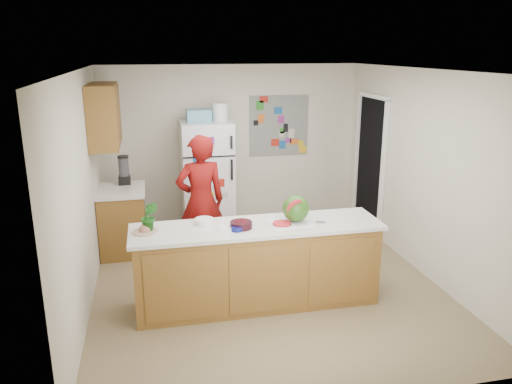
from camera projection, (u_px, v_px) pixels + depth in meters
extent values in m
cube|color=brown|center=(265.00, 282.00, 6.06)|extent=(4.00, 4.50, 0.02)
cube|color=beige|center=(232.00, 146.00, 7.84)|extent=(4.00, 0.02, 2.50)
cube|color=beige|center=(81.00, 193.00, 5.31)|extent=(0.02, 4.50, 2.50)
cube|color=beige|center=(424.00, 173.00, 6.12)|extent=(0.02, 4.50, 2.50)
cube|color=white|center=(266.00, 69.00, 5.37)|extent=(4.00, 4.50, 0.02)
cube|color=black|center=(371.00, 166.00, 7.54)|extent=(0.03, 0.85, 2.04)
cube|color=brown|center=(257.00, 267.00, 5.43)|extent=(2.60, 0.62, 0.88)
cube|color=silver|center=(257.00, 227.00, 5.30)|extent=(2.68, 0.70, 0.04)
cube|color=brown|center=(123.00, 222.00, 6.87)|extent=(0.60, 0.80, 0.86)
cube|color=silver|center=(121.00, 190.00, 6.74)|extent=(0.64, 0.84, 0.04)
cube|color=brown|center=(104.00, 115.00, 6.38)|extent=(0.35, 1.00, 0.80)
cube|color=silver|center=(207.00, 178.00, 7.50)|extent=(0.75, 0.70, 1.70)
cube|color=#5999B2|center=(199.00, 116.00, 7.22)|extent=(0.35, 0.28, 0.18)
cube|color=slate|center=(279.00, 126.00, 7.89)|extent=(0.95, 0.01, 0.95)
imported|color=maroon|center=(201.00, 202.00, 6.31)|extent=(0.68, 0.49, 1.72)
cylinder|color=black|center=(124.00, 171.00, 6.92)|extent=(0.14, 0.14, 0.38)
cube|color=white|center=(291.00, 223.00, 5.36)|extent=(0.47, 0.36, 0.01)
sphere|color=#315C1B|center=(296.00, 208.00, 5.35)|extent=(0.29, 0.29, 0.29)
cylinder|color=#BB2D4B|center=(282.00, 223.00, 5.28)|extent=(0.19, 0.19, 0.02)
cylinder|color=black|center=(241.00, 225.00, 5.21)|extent=(0.27, 0.27, 0.07)
cylinder|color=silver|center=(204.00, 221.00, 5.32)|extent=(0.26, 0.26, 0.06)
cylinder|color=#09105C|center=(237.00, 228.00, 5.13)|extent=(0.14, 0.14, 0.05)
cylinder|color=#B7A88E|center=(145.00, 231.00, 5.09)|extent=(0.34, 0.34, 0.02)
cube|color=white|center=(228.00, 228.00, 5.19)|extent=(0.21, 0.20, 0.02)
cube|color=slate|center=(321.00, 223.00, 5.36)|extent=(0.11, 0.08, 0.01)
imported|color=#134919|center=(149.00, 217.00, 5.07)|extent=(0.19, 0.16, 0.32)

